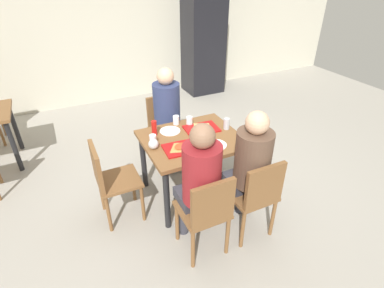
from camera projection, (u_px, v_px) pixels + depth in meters
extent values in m
cube|color=#9E998E|center=(192.00, 193.00, 3.49)|extent=(10.00, 10.00, 0.02)
cube|color=beige|center=(112.00, 22.00, 5.23)|extent=(10.00, 0.10, 2.80)
cube|color=brown|center=(192.00, 140.00, 3.12)|extent=(1.00, 0.84, 0.04)
cylinder|color=black|center=(167.00, 200.00, 2.87)|extent=(0.06, 0.06, 0.69)
cylinder|color=black|center=(244.00, 176.00, 3.19)|extent=(0.06, 0.06, 0.69)
cylinder|color=black|center=(144.00, 161.00, 3.42)|extent=(0.06, 0.06, 0.69)
cylinder|color=black|center=(211.00, 144.00, 3.75)|extent=(0.06, 0.06, 0.69)
cube|color=brown|center=(202.00, 210.00, 2.61)|extent=(0.40, 0.40, 0.03)
cube|color=brown|center=(213.00, 204.00, 2.36)|extent=(0.38, 0.04, 0.40)
cylinder|color=brown|center=(177.00, 222.00, 2.79)|extent=(0.04, 0.04, 0.44)
cylinder|color=brown|center=(209.00, 211.00, 2.92)|extent=(0.04, 0.04, 0.44)
cylinder|color=brown|center=(193.00, 249.00, 2.53)|extent=(0.04, 0.04, 0.44)
cylinder|color=brown|center=(227.00, 236.00, 2.66)|extent=(0.04, 0.04, 0.44)
cube|color=brown|center=(250.00, 193.00, 2.79)|extent=(0.40, 0.40, 0.03)
cube|color=brown|center=(265.00, 186.00, 2.54)|extent=(0.38, 0.04, 0.40)
cylinder|color=brown|center=(223.00, 206.00, 2.98)|extent=(0.04, 0.04, 0.44)
cylinder|color=brown|center=(252.00, 196.00, 3.11)|extent=(0.04, 0.04, 0.44)
cylinder|color=brown|center=(243.00, 230.00, 2.72)|extent=(0.04, 0.04, 0.44)
cylinder|color=brown|center=(273.00, 218.00, 2.84)|extent=(0.04, 0.04, 0.44)
cube|color=brown|center=(167.00, 131.00, 3.81)|extent=(0.40, 0.40, 0.03)
cube|color=brown|center=(161.00, 110.00, 3.84)|extent=(0.38, 0.04, 0.40)
cylinder|color=brown|center=(185.00, 150.00, 3.86)|extent=(0.04, 0.04, 0.44)
cylinder|color=brown|center=(161.00, 157.00, 3.74)|extent=(0.04, 0.04, 0.44)
cylinder|color=brown|center=(175.00, 138.00, 4.12)|extent=(0.04, 0.04, 0.44)
cylinder|color=brown|center=(152.00, 144.00, 4.00)|extent=(0.04, 0.04, 0.44)
cube|color=brown|center=(119.00, 180.00, 2.96)|extent=(0.40, 0.40, 0.03)
cube|color=brown|center=(97.00, 167.00, 2.78)|extent=(0.04, 0.38, 0.40)
cylinder|color=brown|center=(133.00, 184.00, 3.27)|extent=(0.04, 0.04, 0.44)
cylinder|color=brown|center=(143.00, 204.00, 3.01)|extent=(0.04, 0.04, 0.44)
cylinder|color=brown|center=(102.00, 193.00, 3.15)|extent=(0.04, 0.04, 0.44)
cylinder|color=brown|center=(109.00, 214.00, 2.88)|extent=(0.04, 0.04, 0.44)
cylinder|color=#383842|center=(183.00, 214.00, 2.87)|extent=(0.10, 0.10, 0.47)
cylinder|color=#383842|center=(198.00, 209.00, 2.93)|extent=(0.10, 0.10, 0.47)
cube|color=#383842|center=(195.00, 195.00, 2.67)|extent=(0.32, 0.28, 0.10)
cylinder|color=maroon|center=(202.00, 174.00, 2.43)|extent=(0.32, 0.32, 0.52)
sphere|color=#8C664C|center=(203.00, 136.00, 2.24)|extent=(0.20, 0.20, 0.20)
cylinder|color=#383842|center=(228.00, 199.00, 3.05)|extent=(0.10, 0.10, 0.47)
cylinder|color=#383842|center=(241.00, 194.00, 3.11)|extent=(0.10, 0.10, 0.47)
cube|color=#383842|center=(243.00, 180.00, 2.86)|extent=(0.32, 0.28, 0.10)
cylinder|color=brown|center=(253.00, 159.00, 2.61)|extent=(0.32, 0.32, 0.52)
sphere|color=#DBAD89|center=(257.00, 123.00, 2.43)|extent=(0.20, 0.20, 0.20)
cylinder|color=#383842|center=(181.00, 153.00, 3.77)|extent=(0.10, 0.10, 0.47)
cylinder|color=#383842|center=(169.00, 156.00, 3.72)|extent=(0.10, 0.10, 0.47)
cube|color=#383842|center=(171.00, 131.00, 3.67)|extent=(0.32, 0.28, 0.10)
cylinder|color=navy|center=(167.00, 105.00, 3.60)|extent=(0.32, 0.32, 0.52)
sphere|color=#DBAD89|center=(165.00, 76.00, 3.42)|extent=(0.20, 0.20, 0.20)
cube|color=#B21414|center=(182.00, 148.00, 2.93)|extent=(0.38, 0.28, 0.02)
cube|color=#B21414|center=(201.00, 129.00, 3.27)|extent=(0.38, 0.28, 0.02)
cylinder|color=white|center=(170.00, 131.00, 3.23)|extent=(0.22, 0.22, 0.01)
cylinder|color=white|center=(216.00, 145.00, 2.98)|extent=(0.22, 0.22, 0.01)
pyramid|color=#C68C47|center=(181.00, 147.00, 2.92)|extent=(0.25, 0.21, 0.01)
ellipsoid|color=#B74723|center=(181.00, 146.00, 2.91)|extent=(0.17, 0.15, 0.01)
pyramid|color=#DBAD60|center=(202.00, 126.00, 3.28)|extent=(0.23, 0.23, 0.01)
ellipsoid|color=#B74723|center=(202.00, 126.00, 3.28)|extent=(0.16, 0.16, 0.01)
cylinder|color=white|center=(176.00, 120.00, 3.35)|extent=(0.07, 0.07, 0.10)
cylinder|color=white|center=(211.00, 150.00, 2.82)|extent=(0.07, 0.07, 0.10)
cylinder|color=white|center=(153.00, 139.00, 2.98)|extent=(0.07, 0.07, 0.10)
cylinder|color=white|center=(189.00, 121.00, 3.33)|extent=(0.07, 0.07, 0.10)
cylinder|color=#B7BCC6|center=(227.00, 124.00, 3.25)|extent=(0.07, 0.07, 0.12)
cylinder|color=red|center=(154.00, 128.00, 3.12)|extent=(0.06, 0.06, 0.16)
sphere|color=silver|center=(153.00, 144.00, 2.91)|extent=(0.10, 0.10, 0.10)
cube|color=black|center=(203.00, 43.00, 5.79)|extent=(0.70, 0.60, 1.90)
cylinder|color=black|center=(14.00, 147.00, 3.69)|extent=(0.06, 0.06, 0.69)
cylinder|color=black|center=(15.00, 127.00, 4.14)|extent=(0.06, 0.06, 0.69)
cylinder|color=brown|center=(1.00, 132.00, 4.27)|extent=(0.04, 0.04, 0.44)
cylinder|color=brown|center=(2.00, 122.00, 4.53)|extent=(0.04, 0.04, 0.44)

